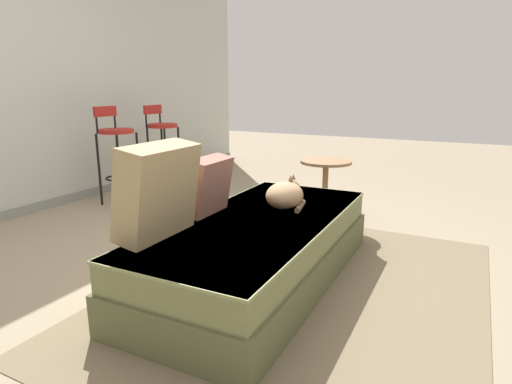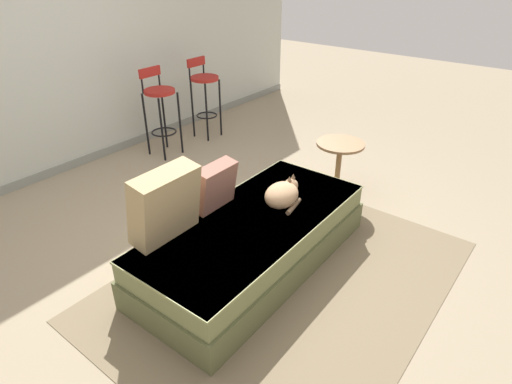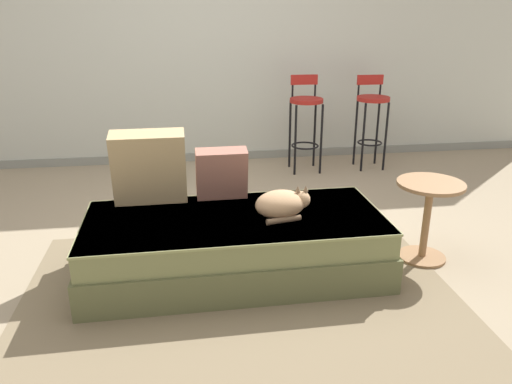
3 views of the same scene
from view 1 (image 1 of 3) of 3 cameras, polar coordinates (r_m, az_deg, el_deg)
The scene contains 10 objects.
ground_plane at distance 2.91m, azimuth -6.72°, elevation -9.97°, with size 16.00×16.00×0.00m, color gray.
wall_baseboard_trim at distance 4.45m, azimuth -30.93°, elevation -2.83°, with size 8.00×0.02×0.09m, color gray.
area_rug at distance 2.61m, azimuth 6.45°, elevation -12.75°, with size 2.60×1.96×0.01m, color #75664C.
couch at distance 2.64m, azimuth 0.44°, elevation -7.60°, with size 1.91×0.88×0.40m.
throw_pillow_corner at distance 2.26m, azimuth -12.97°, elevation 0.15°, with size 0.48×0.25×0.50m.
throw_pillow_middle at distance 2.65m, azimuth -6.39°, elevation 0.89°, with size 0.35×0.19×0.36m.
cat at distance 2.79m, azimuth 3.97°, elevation -0.37°, with size 0.37×0.30×0.20m.
bar_stool_near_window at distance 4.53m, azimuth -18.14°, elevation 6.05°, with size 0.34×0.34×0.98m.
bar_stool_by_doorway at distance 5.05m, azimuth -12.42°, elevation 7.25°, with size 0.34×0.34×0.97m.
side_table at distance 3.76m, azimuth 9.21°, elevation 1.25°, with size 0.44×0.44×0.56m.
Camera 1 is at (-2.19, -1.51, 1.17)m, focal length 30.00 mm.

